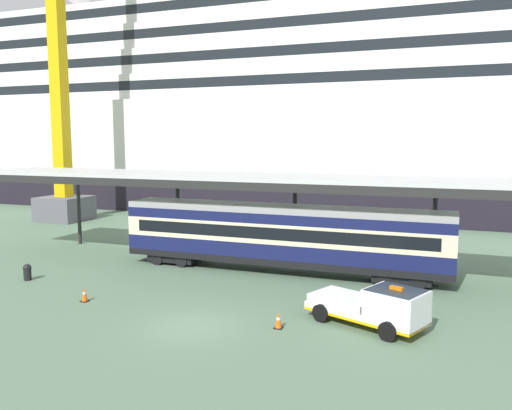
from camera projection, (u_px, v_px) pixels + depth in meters
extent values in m
plane|color=#57745A|center=(192.00, 326.00, 23.03)|extent=(400.00, 400.00, 0.00)
cube|color=black|center=(318.00, 189.00, 65.99)|extent=(126.84, 27.59, 3.78)
cube|color=silver|center=(319.00, 139.00, 65.22)|extent=(126.84, 27.59, 8.81)
cube|color=silver|center=(319.00, 91.00, 64.49)|extent=(116.69, 25.39, 2.89)
cube|color=black|center=(289.00, 79.00, 52.75)|extent=(111.62, 0.12, 1.04)
cube|color=silver|center=(320.00, 67.00, 64.14)|extent=(112.02, 24.37, 2.89)
cube|color=black|center=(290.00, 50.00, 52.86)|extent=(107.15, 0.12, 1.04)
cube|color=silver|center=(320.00, 43.00, 63.78)|extent=(107.36, 23.36, 2.89)
cube|color=black|center=(292.00, 21.00, 52.98)|extent=(102.69, 0.12, 1.04)
cube|color=silver|center=(320.00, 18.00, 63.42)|extent=(102.69, 22.34, 2.89)
cylinder|color=silver|center=(79.00, 16.00, 75.59)|extent=(1.00, 1.00, 3.15)
cube|color=silver|center=(285.00, 178.00, 32.18)|extent=(43.70, 5.37, 0.25)
cube|color=#242424|center=(271.00, 187.00, 29.83)|extent=(43.70, 0.20, 0.50)
cylinder|color=#242424|center=(79.00, 208.00, 40.84)|extent=(0.28, 0.28, 5.66)
cylinder|color=#242424|center=(178.00, 214.00, 37.75)|extent=(0.28, 0.28, 5.66)
cylinder|color=#242424|center=(295.00, 220.00, 34.66)|extent=(0.28, 0.28, 5.66)
cylinder|color=#242424|center=(434.00, 228.00, 31.58)|extent=(0.28, 0.28, 5.66)
cube|color=black|center=(282.00, 258.00, 32.32)|extent=(20.14, 2.80, 0.40)
cube|color=#141947|center=(282.00, 248.00, 32.24)|extent=(20.14, 2.80, 0.90)
cube|color=beige|center=(282.00, 231.00, 32.11)|extent=(20.14, 2.80, 1.20)
cube|color=black|center=(274.00, 234.00, 30.84)|extent=(18.53, 0.08, 0.72)
cube|color=#141947|center=(282.00, 217.00, 32.00)|extent=(20.14, 2.80, 0.60)
cube|color=#9A9A9A|center=(282.00, 209.00, 31.94)|extent=(20.14, 2.69, 0.36)
cube|color=black|center=(178.00, 256.00, 34.93)|extent=(3.20, 2.35, 0.50)
cylinder|color=black|center=(157.00, 259.00, 34.17)|extent=(0.84, 0.12, 0.84)
cylinder|color=black|center=(181.00, 261.00, 33.53)|extent=(0.84, 0.12, 0.84)
cube|color=black|center=(403.00, 275.00, 29.81)|extent=(3.20, 2.35, 0.50)
cylinder|color=black|center=(384.00, 280.00, 29.04)|extent=(0.84, 0.12, 0.84)
cylinder|color=black|center=(418.00, 283.00, 28.41)|extent=(0.84, 0.12, 0.84)
cube|color=white|center=(365.00, 312.00, 23.07)|extent=(5.57, 3.83, 0.36)
cube|color=#F2B20C|center=(365.00, 315.00, 23.09)|extent=(5.58, 3.85, 0.12)
cube|color=white|center=(396.00, 303.00, 21.99)|extent=(2.85, 2.65, 1.10)
cube|color=#19232D|center=(396.00, 295.00, 21.95)|extent=(2.62, 2.49, 0.44)
cube|color=orange|center=(396.00, 288.00, 21.91)|extent=(0.59, 0.40, 0.16)
cube|color=white|center=(345.00, 299.00, 23.73)|extent=(3.42, 2.88, 0.36)
cylinder|color=black|center=(411.00, 319.00, 22.69)|extent=(0.83, 0.54, 0.80)
cylinder|color=black|center=(388.00, 331.00, 21.24)|extent=(0.83, 0.54, 0.80)
cylinder|color=black|center=(346.00, 303.00, 24.95)|extent=(0.83, 0.54, 0.80)
cylinder|color=black|center=(321.00, 313.00, 23.50)|extent=(0.83, 0.54, 0.80)
cube|color=black|center=(85.00, 301.00, 26.49)|extent=(0.36, 0.36, 0.04)
cone|color=#EA590F|center=(84.00, 294.00, 26.45)|extent=(0.30, 0.30, 0.71)
cylinder|color=white|center=(84.00, 293.00, 26.44)|extent=(0.17, 0.17, 0.10)
cube|color=black|center=(278.00, 328.00, 22.72)|extent=(0.36, 0.36, 0.04)
cone|color=#EA590F|center=(278.00, 319.00, 22.68)|extent=(0.30, 0.30, 0.71)
cylinder|color=white|center=(278.00, 319.00, 22.67)|extent=(0.17, 0.17, 0.10)
cube|color=#595960|center=(65.00, 208.00, 53.08)|extent=(4.40, 4.40, 2.40)
cube|color=#E5B20C|center=(56.00, 13.00, 50.72)|extent=(1.30, 1.30, 35.69)
cylinder|color=black|center=(27.00, 274.00, 30.48)|extent=(0.44, 0.44, 0.70)
sphere|color=black|center=(27.00, 268.00, 30.43)|extent=(0.48, 0.48, 0.48)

